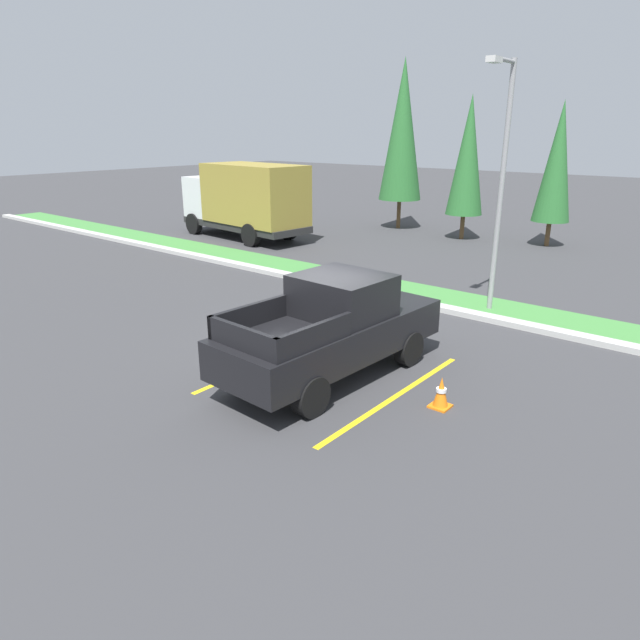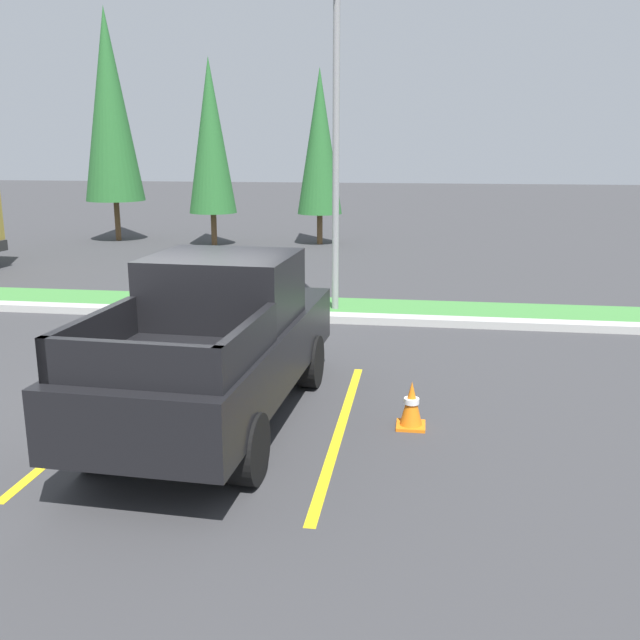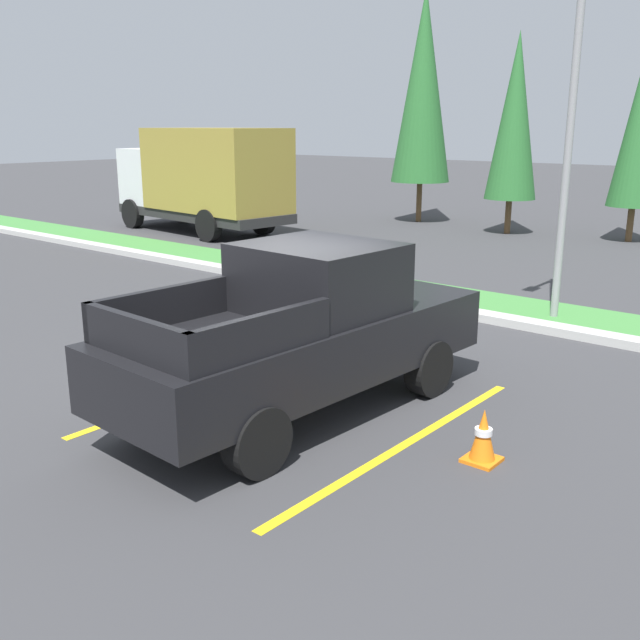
{
  "view_description": "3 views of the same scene",
  "coord_description": "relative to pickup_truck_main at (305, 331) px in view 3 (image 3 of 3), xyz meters",
  "views": [
    {
      "loc": [
        7.28,
        -8.9,
        4.86
      ],
      "look_at": [
        0.66,
        -0.83,
        1.32
      ],
      "focal_mm": 31.54,
      "sensor_mm": 36.0,
      "label": 1
    },
    {
      "loc": [
        3.18,
        -8.61,
        3.41
      ],
      "look_at": [
        1.65,
        1.71,
        0.84
      ],
      "focal_mm": 39.59,
      "sensor_mm": 36.0,
      "label": 2
    },
    {
      "loc": [
        6.27,
        -6.86,
        3.5
      ],
      "look_at": [
        1.22,
        -0.77,
        1.35
      ],
      "focal_mm": 40.48,
      "sensor_mm": 36.0,
      "label": 3
    }
  ],
  "objects": [
    {
      "name": "ground_plane",
      "position": [
        -0.68,
        0.41,
        -1.04
      ],
      "size": [
        120.0,
        120.0,
        0.0
      ],
      "primitive_type": "plane",
      "color": "#38383A"
    },
    {
      "name": "curb_strip",
      "position": [
        -0.68,
        5.41,
        -0.97
      ],
      "size": [
        56.0,
        0.4,
        0.15
      ],
      "primitive_type": "cube",
      "color": "#B2B2AD",
      "rests_on": "ground"
    },
    {
      "name": "traffic_cone",
      "position": [
        2.41,
        0.11,
        -0.75
      ],
      "size": [
        0.36,
        0.36,
        0.6
      ],
      "color": "orange",
      "rests_on": "ground"
    },
    {
      "name": "cypress_tree_left_inner",
      "position": [
        -4.88,
        15.94,
        2.7
      ],
      "size": [
        1.65,
        1.65,
        6.36
      ],
      "color": "brown",
      "rests_on": "ground"
    },
    {
      "name": "cargo_truck_distant",
      "position": [
        -12.75,
        9.66,
        0.81
      ],
      "size": [
        6.98,
        3.02,
        3.4
      ],
      "color": "black",
      "rests_on": "ground"
    },
    {
      "name": "parking_line_far",
      "position": [
        1.55,
        -0.05,
        -1.04
      ],
      "size": [
        0.12,
        4.8,
        0.01
      ],
      "primitive_type": "cube",
      "color": "yellow",
      "rests_on": "ground"
    },
    {
      "name": "street_light",
      "position": [
        0.67,
        6.15,
        2.78
      ],
      "size": [
        0.24,
        1.49,
        6.54
      ],
      "color": "gray",
      "rests_on": "ground"
    },
    {
      "name": "cypress_tree_leftmost",
      "position": [
        -8.79,
        16.67,
        3.78
      ],
      "size": [
        2.13,
        2.13,
        8.18
      ],
      "color": "brown",
      "rests_on": "ground"
    },
    {
      "name": "grass_median",
      "position": [
        -0.68,
        6.51,
        -1.01
      ],
      "size": [
        56.0,
        1.8,
        0.06
      ],
      "primitive_type": "cube",
      "color": "#42843D",
      "rests_on": "ground"
    },
    {
      "name": "parking_line_near",
      "position": [
        -1.55,
        -0.05,
        -1.04
      ],
      "size": [
        0.12,
        4.8,
        0.01
      ],
      "primitive_type": "cube",
      "color": "yellow",
      "rests_on": "ground"
    },
    {
      "name": "pickup_truck_main",
      "position": [
        0.0,
        0.0,
        0.0
      ],
      "size": [
        2.16,
        5.31,
        2.1
      ],
      "color": "black",
      "rests_on": "ground"
    }
  ]
}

